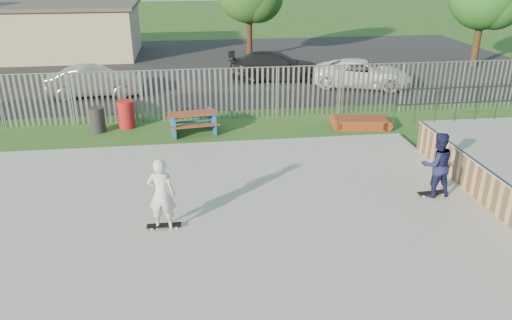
{
  "coord_description": "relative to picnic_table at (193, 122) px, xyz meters",
  "views": [
    {
      "loc": [
        0.25,
        -9.89,
        6.14
      ],
      "look_at": [
        1.84,
        2.0,
        1.1
      ],
      "focal_mm": 35.0,
      "sensor_mm": 36.0,
      "label": 1
    }
  ],
  "objects": [
    {
      "name": "ground",
      "position": [
        -0.26,
        -7.55,
        -0.37
      ],
      "size": [
        120.0,
        120.0,
        0.0
      ],
      "primitive_type": "plane",
      "color": "#275E20",
      "rests_on": "ground"
    },
    {
      "name": "concrete_slab",
      "position": [
        -0.26,
        -7.55,
        -0.3
      ],
      "size": [
        15.0,
        12.0,
        0.15
      ],
      "primitive_type": "cube",
      "color": "#A4A49E",
      "rests_on": "ground"
    },
    {
      "name": "fence",
      "position": [
        0.74,
        -2.96,
        0.63
      ],
      "size": [
        26.04,
        16.02,
        2.0
      ],
      "color": "gray",
      "rests_on": "ground"
    },
    {
      "name": "picnic_table",
      "position": [
        0.0,
        0.0,
        0.0
      ],
      "size": [
        1.92,
        1.66,
        0.73
      ],
      "rotation": [
        0.0,
        0.0,
        0.14
      ],
      "color": "brown",
      "rests_on": "ground"
    },
    {
      "name": "funbox",
      "position": [
        6.24,
        -0.34,
        -0.19
      ],
      "size": [
        1.98,
        1.21,
        0.37
      ],
      "rotation": [
        0.0,
        0.0,
        -0.16
      ],
      "color": "maroon",
      "rests_on": "ground"
    },
    {
      "name": "trash_bin_red",
      "position": [
        -2.45,
        0.84,
        0.14
      ],
      "size": [
        0.61,
        0.61,
        1.02
      ],
      "primitive_type": "cylinder",
      "color": "maroon",
      "rests_on": "ground"
    },
    {
      "name": "trash_bin_grey",
      "position": [
        -3.44,
        0.49,
        0.09
      ],
      "size": [
        0.55,
        0.55,
        0.92
      ],
      "primitive_type": "cylinder",
      "color": "#242326",
      "rests_on": "ground"
    },
    {
      "name": "parking_lot",
      "position": [
        -0.26,
        11.45,
        -0.36
      ],
      "size": [
        40.0,
        18.0,
        0.02
      ],
      "primitive_type": "cube",
      "color": "black",
      "rests_on": "ground"
    },
    {
      "name": "car_silver",
      "position": [
        -4.28,
        5.4,
        0.33
      ],
      "size": [
        4.2,
        1.61,
        1.37
      ],
      "primitive_type": "imported",
      "rotation": [
        0.0,
        0.0,
        1.61
      ],
      "color": "#9E9EA2",
      "rests_on": "parking_lot"
    },
    {
      "name": "car_dark",
      "position": [
        4.36,
        7.42,
        0.35
      ],
      "size": [
        5.01,
        2.41,
        1.41
      ],
      "primitive_type": "imported",
      "rotation": [
        0.0,
        0.0,
        1.48
      ],
      "color": "black",
      "rests_on": "parking_lot"
    },
    {
      "name": "car_white",
      "position": [
        8.25,
        5.48,
        0.29
      ],
      "size": [
        5.11,
        3.58,
        1.29
      ],
      "primitive_type": "imported",
      "rotation": [
        0.0,
        0.0,
        1.23
      ],
      "color": "white",
      "rests_on": "parking_lot"
    },
    {
      "name": "building",
      "position": [
        -8.26,
        15.45,
        1.24
      ],
      "size": [
        10.4,
        6.4,
        3.2
      ],
      "color": "#BBAC8F",
      "rests_on": "ground"
    },
    {
      "name": "skateboard_a",
      "position": [
        6.21,
        -6.31,
        -0.18
      ],
      "size": [
        0.81,
        0.25,
        0.08
      ],
      "rotation": [
        0.0,
        0.0,
        0.06
      ],
      "color": "black",
      "rests_on": "concrete_slab"
    },
    {
      "name": "skateboard_b",
      "position": [
        -0.8,
        -7.09,
        -0.18
      ],
      "size": [
        0.8,
        0.21,
        0.08
      ],
      "rotation": [
        0.0,
        0.0,
        -0.01
      ],
      "color": "black",
      "rests_on": "concrete_slab"
    },
    {
      "name": "skater_navy",
      "position": [
        6.21,
        -6.31,
        0.65
      ],
      "size": [
        0.89,
        0.71,
        1.75
      ],
      "primitive_type": "imported",
      "rotation": [
        0.0,
        0.0,
        3.2
      ],
      "color": "#151A44",
      "rests_on": "concrete_slab"
    },
    {
      "name": "skater_white",
      "position": [
        -0.8,
        -7.09,
        0.65
      ],
      "size": [
        0.7,
        0.53,
        1.75
      ],
      "primitive_type": "imported",
      "rotation": [
        0.0,
        0.0,
        2.96
      ],
      "color": "silver",
      "rests_on": "concrete_slab"
    }
  ]
}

